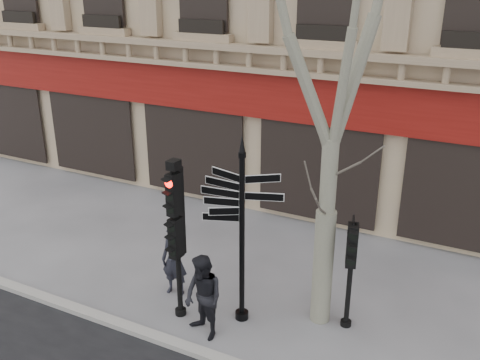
% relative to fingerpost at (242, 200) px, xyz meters
% --- Properties ---
extents(ground, '(80.00, 80.00, 0.00)m').
position_rel_fingerpost_xyz_m(ground, '(-0.13, -0.00, -2.69)').
color(ground, '#5C5D61').
rests_on(ground, ground).
extents(kerb, '(80.00, 0.25, 0.12)m').
position_rel_fingerpost_xyz_m(kerb, '(-0.13, -1.40, -2.63)').
color(kerb, gray).
rests_on(kerb, ground).
extents(fingerpost, '(1.95, 1.95, 4.01)m').
position_rel_fingerpost_xyz_m(fingerpost, '(0.00, 0.00, 0.00)').
color(fingerpost, black).
rests_on(fingerpost, ground).
extents(traffic_signal_main, '(0.39, 0.29, 3.45)m').
position_rel_fingerpost_xyz_m(traffic_signal_main, '(-1.21, -0.46, -0.51)').
color(traffic_signal_main, black).
rests_on(traffic_signal_main, ground).
extents(traffic_signal_secondary, '(0.45, 0.38, 2.31)m').
position_rel_fingerpost_xyz_m(traffic_signal_secondary, '(2.01, 0.75, -1.08)').
color(traffic_signal_secondary, black).
rests_on(traffic_signal_secondary, ground).
extents(pedestrian_a, '(0.65, 0.46, 1.68)m').
position_rel_fingerpost_xyz_m(pedestrian_a, '(-1.75, 0.17, -1.85)').
color(pedestrian_a, black).
rests_on(pedestrian_a, ground).
extents(pedestrian_b, '(1.04, 0.95, 1.75)m').
position_rel_fingerpost_xyz_m(pedestrian_b, '(-0.42, -0.83, -1.82)').
color(pedestrian_b, black).
rests_on(pedestrian_b, ground).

